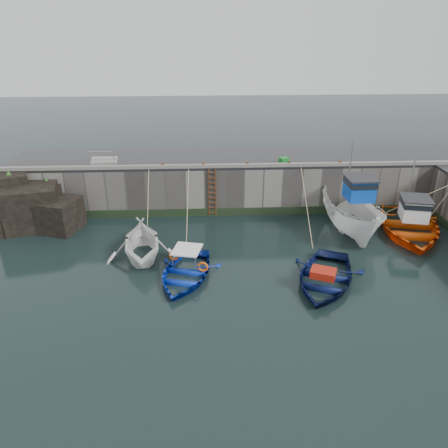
{
  "coord_description": "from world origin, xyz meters",
  "views": [
    {
      "loc": [
        -2.47,
        -15.61,
        11.3
      ],
      "look_at": [
        -1.44,
        6.08,
        1.2
      ],
      "focal_mm": 35.0,
      "sensor_mm": 36.0,
      "label": 1
    }
  ],
  "objects_px": {
    "fish_crate": "(284,160)",
    "bollard_b": "(204,165)",
    "bollard_d": "(289,164)",
    "ladder": "(212,193)",
    "boat_near_white": "(143,257)",
    "bollard_a": "(163,165)",
    "boat_far_white": "(352,214)",
    "boat_near_blue": "(185,277)",
    "bollard_c": "(247,164)",
    "boat_far_orange": "(409,224)",
    "bollard_e": "(340,163)",
    "boat_near_navy": "(324,282)"
  },
  "relations": [
    {
      "from": "fish_crate",
      "to": "boat_far_orange",
      "type": "bearing_deg",
      "value": -54.0
    },
    {
      "from": "ladder",
      "to": "boat_near_blue",
      "type": "distance_m",
      "value": 7.6
    },
    {
      "from": "boat_near_navy",
      "to": "bollard_b",
      "type": "xyz_separation_m",
      "value": [
        -5.64,
        8.41,
        3.3
      ]
    },
    {
      "from": "bollard_b",
      "to": "bollard_c",
      "type": "height_order",
      "value": "same"
    },
    {
      "from": "boat_near_navy",
      "to": "bollard_b",
      "type": "relative_size",
      "value": 18.64
    },
    {
      "from": "bollard_d",
      "to": "ladder",
      "type": "bearing_deg",
      "value": -176.0
    },
    {
      "from": "fish_crate",
      "to": "bollard_b",
      "type": "distance_m",
      "value": 5.15
    },
    {
      "from": "bollard_d",
      "to": "bollard_b",
      "type": "bearing_deg",
      "value": 180.0
    },
    {
      "from": "ladder",
      "to": "boat_near_white",
      "type": "relative_size",
      "value": 0.69
    },
    {
      "from": "ladder",
      "to": "boat_near_navy",
      "type": "height_order",
      "value": "ladder"
    },
    {
      "from": "boat_near_white",
      "to": "fish_crate",
      "type": "distance_m",
      "value": 10.97
    },
    {
      "from": "ladder",
      "to": "bollard_c",
      "type": "xyz_separation_m",
      "value": [
        2.2,
        0.34,
        1.71
      ]
    },
    {
      "from": "boat_near_navy",
      "to": "fish_crate",
      "type": "bearing_deg",
      "value": 116.96
    },
    {
      "from": "boat_far_white",
      "to": "bollard_e",
      "type": "height_order",
      "value": "boat_far_white"
    },
    {
      "from": "boat_near_navy",
      "to": "bollard_c",
      "type": "distance_m",
      "value": 9.5
    },
    {
      "from": "bollard_d",
      "to": "boat_far_white",
      "type": "bearing_deg",
      "value": -41.74
    },
    {
      "from": "fish_crate",
      "to": "bollard_b",
      "type": "height_order",
      "value": "fish_crate"
    },
    {
      "from": "boat_far_orange",
      "to": "boat_near_white",
      "type": "bearing_deg",
      "value": -158.48
    },
    {
      "from": "boat_near_white",
      "to": "bollard_d",
      "type": "relative_size",
      "value": 16.56
    },
    {
      "from": "bollard_b",
      "to": "bollard_e",
      "type": "relative_size",
      "value": 1.0
    },
    {
      "from": "boat_near_white",
      "to": "bollard_a",
      "type": "bearing_deg",
      "value": 74.45
    },
    {
      "from": "ladder",
      "to": "bollard_a",
      "type": "distance_m",
      "value": 3.47
    },
    {
      "from": "boat_far_white",
      "to": "bollard_d",
      "type": "distance_m",
      "value": 4.93
    },
    {
      "from": "bollard_a",
      "to": "boat_near_navy",
      "type": "bearing_deg",
      "value": -45.91
    },
    {
      "from": "fish_crate",
      "to": "bollard_e",
      "type": "height_order",
      "value": "fish_crate"
    },
    {
      "from": "boat_near_white",
      "to": "boat_near_navy",
      "type": "bearing_deg",
      "value": -25.18
    },
    {
      "from": "bollard_a",
      "to": "boat_near_white",
      "type": "bearing_deg",
      "value": -98.39
    },
    {
      "from": "boat_near_navy",
      "to": "bollard_a",
      "type": "bearing_deg",
      "value": 157.66
    },
    {
      "from": "boat_far_orange",
      "to": "bollard_a",
      "type": "xyz_separation_m",
      "value": [
        -14.49,
        3.15,
        2.84
      ]
    },
    {
      "from": "bollard_e",
      "to": "boat_far_orange",
      "type": "bearing_deg",
      "value": -42.07
    },
    {
      "from": "fish_crate",
      "to": "bollard_e",
      "type": "relative_size",
      "value": 1.9
    },
    {
      "from": "boat_near_navy",
      "to": "bollard_e",
      "type": "distance_m",
      "value": 9.47
    },
    {
      "from": "fish_crate",
      "to": "bollard_c",
      "type": "bearing_deg",
      "value": 171.66
    },
    {
      "from": "bollard_a",
      "to": "boat_far_white",
      "type": "bearing_deg",
      "value": -14.84
    },
    {
      "from": "ladder",
      "to": "fish_crate",
      "type": "height_order",
      "value": "fish_crate"
    },
    {
      "from": "boat_near_white",
      "to": "boat_near_navy",
      "type": "distance_m",
      "value": 9.42
    },
    {
      "from": "boat_near_blue",
      "to": "bollard_d",
      "type": "bearing_deg",
      "value": 64.01
    },
    {
      "from": "boat_far_orange",
      "to": "boat_near_blue",
      "type": "bearing_deg",
      "value": -148.24
    },
    {
      "from": "bollard_c",
      "to": "ladder",
      "type": "bearing_deg",
      "value": -171.33
    },
    {
      "from": "boat_far_white",
      "to": "boat_far_orange",
      "type": "height_order",
      "value": "boat_far_white"
    },
    {
      "from": "boat_far_orange",
      "to": "ladder",
      "type": "bearing_deg",
      "value": 179.05
    },
    {
      "from": "ladder",
      "to": "boat_far_white",
      "type": "bearing_deg",
      "value": -17.84
    },
    {
      "from": "ladder",
      "to": "fish_crate",
      "type": "bearing_deg",
      "value": 12.77
    },
    {
      "from": "fish_crate",
      "to": "boat_near_navy",
      "type": "bearing_deg",
      "value": -111.35
    },
    {
      "from": "boat_far_white",
      "to": "bollard_b",
      "type": "height_order",
      "value": "boat_far_white"
    },
    {
      "from": "boat_near_navy",
      "to": "bollard_d",
      "type": "bearing_deg",
      "value": 115.91
    },
    {
      "from": "boat_near_blue",
      "to": "ladder",
      "type": "bearing_deg",
      "value": 91.97
    },
    {
      "from": "boat_near_white",
      "to": "boat_far_orange",
      "type": "height_order",
      "value": "boat_far_orange"
    },
    {
      "from": "ladder",
      "to": "bollard_a",
      "type": "xyz_separation_m",
      "value": [
        -3.0,
        0.34,
        1.71
      ]
    },
    {
      "from": "bollard_e",
      "to": "boat_far_white",
      "type": "bearing_deg",
      "value": -88.13
    }
  ]
}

